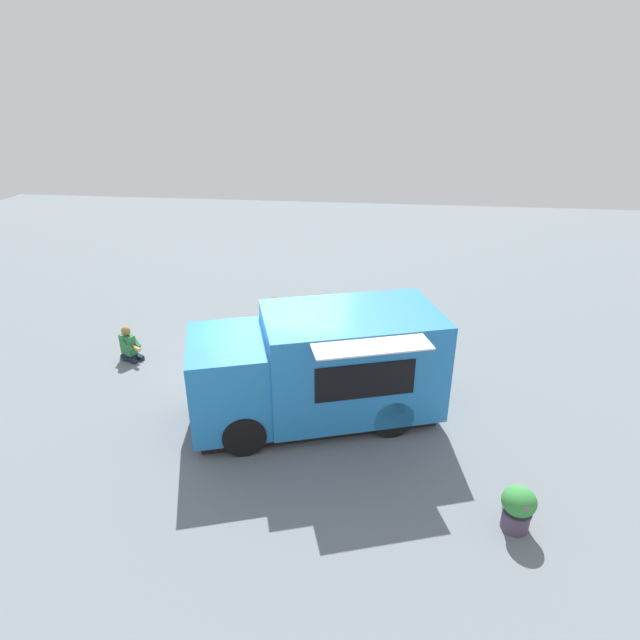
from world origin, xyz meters
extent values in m
plane|color=slate|center=(0.00, 0.00, 0.00)|extent=(40.00, 40.00, 0.00)
cube|color=#267AC4|center=(0.37, 1.39, 1.24)|extent=(3.02, 3.88, 2.03)
cube|color=#267AC4|center=(1.14, -0.92, 1.07)|extent=(2.34, 2.00, 1.69)
cube|color=black|center=(1.36, -1.59, 1.36)|extent=(1.57, 0.55, 0.64)
cube|color=black|center=(1.36, 1.71, 1.36)|extent=(0.61, 1.78, 0.71)
cube|color=white|center=(1.64, 1.80, 2.21)|extent=(1.21, 2.13, 0.03)
cube|color=black|center=(0.60, 0.70, 0.11)|extent=(3.01, 4.90, 0.22)
cylinder|color=black|center=(0.20, -1.02, 0.40)|extent=(0.46, 0.83, 0.81)
cylinder|color=black|center=(1.95, -0.45, 0.40)|extent=(0.46, 0.83, 0.81)
cylinder|color=black|center=(-0.69, 1.67, 0.40)|extent=(0.46, 0.83, 0.81)
cylinder|color=black|center=(1.06, 2.25, 0.40)|extent=(0.46, 0.83, 0.81)
ellipsoid|color=#18232F|center=(-1.28, -4.22, 0.06)|extent=(0.64, 0.67, 0.12)
cube|color=#18232F|center=(-1.10, -4.09, 0.06)|extent=(0.27, 0.37, 0.11)
cube|color=#18232F|center=(-1.27, -3.99, 0.06)|extent=(0.27, 0.37, 0.11)
cube|color=#327842|center=(-1.28, -4.22, 0.38)|extent=(0.38, 0.44, 0.51)
sphere|color=brown|center=(-1.28, -4.22, 0.73)|extent=(0.21, 0.21, 0.21)
sphere|color=olive|center=(-1.28, -4.22, 0.76)|extent=(0.22, 0.22, 0.22)
cube|color=#327842|center=(-1.12, -4.15, 0.45)|extent=(0.25, 0.34, 0.27)
cube|color=#327842|center=(-1.31, -4.04, 0.45)|extent=(0.25, 0.34, 0.27)
cylinder|color=gold|center=(-1.13, -3.95, 0.37)|extent=(0.26, 0.33, 0.09)
cube|color=red|center=(-1.13, -3.95, 0.39)|extent=(0.20, 0.27, 0.02)
cylinder|color=#4E4157|center=(3.19, 4.14, 0.17)|extent=(0.42, 0.42, 0.33)
torus|color=#4C3B56|center=(3.19, 4.14, 0.32)|extent=(0.45, 0.45, 0.04)
ellipsoid|color=#398F41|center=(3.19, 4.14, 0.53)|extent=(0.52, 0.52, 0.44)
sphere|color=#ED447D|center=(3.18, 3.93, 0.59)|extent=(0.08, 0.08, 0.08)
sphere|color=#F62D7F|center=(3.39, 4.18, 0.59)|extent=(0.09, 0.09, 0.09)
sphere|color=#E94277|center=(3.19, 3.92, 0.56)|extent=(0.08, 0.08, 0.08)
sphere|color=#EA3E8B|center=(3.09, 4.32, 0.61)|extent=(0.07, 0.07, 0.07)
sphere|color=#E72B7D|center=(3.02, 4.05, 0.64)|extent=(0.05, 0.05, 0.05)
sphere|color=#DC3683|center=(3.24, 4.34, 0.61)|extent=(0.07, 0.07, 0.07)
cylinder|color=#494B51|center=(-3.81, 1.78, 0.17)|extent=(0.41, 0.41, 0.33)
torus|color=#45454A|center=(-3.81, 1.78, 0.32)|extent=(0.44, 0.44, 0.04)
ellipsoid|color=#32662E|center=(-3.81, 1.78, 0.52)|extent=(0.49, 0.49, 0.42)
sphere|color=purple|center=(-3.62, 1.72, 0.55)|extent=(0.06, 0.06, 0.06)
sphere|color=#9553B7|center=(-3.63, 1.71, 0.59)|extent=(0.07, 0.07, 0.07)
sphere|color=#9550AC|center=(-3.72, 1.63, 0.62)|extent=(0.09, 0.09, 0.09)
cube|color=brown|center=(-3.93, -0.69, 0.47)|extent=(1.13, 1.46, 0.06)
cube|color=#362F29|center=(-4.25, -1.18, 0.22)|extent=(0.33, 0.25, 0.44)
cube|color=#362F29|center=(-3.61, -0.19, 0.22)|extent=(0.33, 0.25, 0.44)
camera|label=1|loc=(9.57, 1.88, 6.33)|focal=29.48mm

